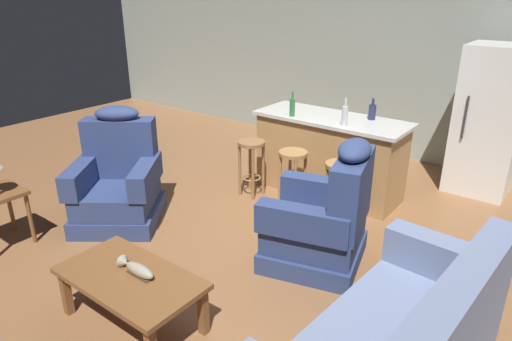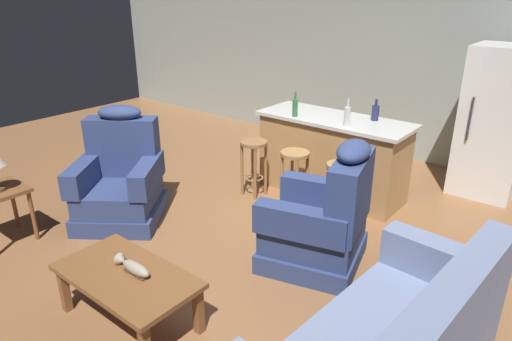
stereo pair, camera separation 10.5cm
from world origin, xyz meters
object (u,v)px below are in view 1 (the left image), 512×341
object	(u,v)px
fish_figurine	(137,269)
bar_stool_left	(251,158)
recliner_near_island	(324,221)
bar_stool_middle	(293,169)
bottle_tall_green	(345,115)
kitchen_island	(329,155)
refrigerator	(489,121)
bottle_wine_dark	(292,107)
recliner_near_lamp	(118,183)
bar_stool_right	(340,182)
bottle_short_amber	(372,112)
coffee_table	(130,282)

from	to	relation	value
fish_figurine	bar_stool_left	world-z (taller)	bar_stool_left
recliner_near_island	bar_stool_left	xyz separation A→B (m)	(-1.41, 0.76, 0.05)
bar_stool_middle	bottle_tall_green	size ratio (longest dim) A/B	2.26
recliner_near_island	bar_stool_middle	xyz separation A→B (m)	(-0.83, 0.76, 0.05)
kitchen_island	refrigerator	bearing A→B (deg)	39.79
bottle_wine_dark	recliner_near_lamp	bearing A→B (deg)	-121.25
fish_figurine	refrigerator	distance (m)	4.37
recliner_near_lamp	bar_stool_left	size ratio (longest dim) A/B	1.76
recliner_near_island	bottle_wine_dark	world-z (taller)	bottle_wine_dark
bar_stool_middle	bottle_tall_green	bearing A→B (deg)	47.01
recliner_near_island	kitchen_island	distance (m)	1.56
fish_figurine	bar_stool_middle	size ratio (longest dim) A/B	0.50
bar_stool_middle	bar_stool_right	world-z (taller)	same
bar_stool_left	bottle_short_amber	bearing A→B (deg)	36.53
kitchen_island	bar_stool_right	world-z (taller)	kitchen_island
fish_figurine	bar_stool_left	bearing A→B (deg)	107.70
recliner_near_island	refrigerator	bearing A→B (deg)	-120.80
kitchen_island	recliner_near_lamp	bearing A→B (deg)	-126.04
kitchen_island	bottle_short_amber	size ratio (longest dim) A/B	7.44
coffee_table	bottle_wine_dark	distance (m)	2.83
bottle_wine_dark	bar_stool_middle	bearing A→B (deg)	-54.11
kitchen_island	bottle_wine_dark	xyz separation A→B (m)	(-0.39, -0.25, 0.58)
bottle_short_amber	recliner_near_lamp	bearing A→B (deg)	-130.49
bar_stool_middle	bar_stool_right	size ratio (longest dim) A/B	1.00
recliner_near_lamp	recliner_near_island	world-z (taller)	same
bar_stool_right	refrigerator	bearing A→B (deg)	62.05
recliner_near_lamp	bottle_tall_green	world-z (taller)	bottle_tall_green
fish_figurine	recliner_near_lamp	distance (m)	1.75
bottle_tall_green	bottle_short_amber	xyz separation A→B (m)	(0.14, 0.41, -0.02)
bottle_tall_green	recliner_near_island	bearing A→B (deg)	-69.05
recliner_near_lamp	bottle_short_amber	world-z (taller)	recliner_near_lamp
refrigerator	bottle_wine_dark	size ratio (longest dim) A/B	6.10
recliner_near_island	bar_stool_middle	bearing A→B (deg)	-57.68
kitchen_island	bottle_short_amber	xyz separation A→B (m)	(0.41, 0.19, 0.56)
bar_stool_left	recliner_near_lamp	bearing A→B (deg)	-118.96
fish_figurine	refrigerator	size ratio (longest dim) A/B	0.19
bar_stool_middle	refrigerator	distance (m)	2.43
recliner_near_lamp	bar_stool_right	bearing A→B (deg)	88.45
fish_figurine	refrigerator	world-z (taller)	refrigerator
bar_stool_middle	bottle_short_amber	size ratio (longest dim) A/B	2.81
recliner_near_island	bar_stool_middle	world-z (taller)	recliner_near_island
recliner_near_lamp	bottle_tall_green	bearing A→B (deg)	99.03
recliner_near_island	recliner_near_lamp	bearing A→B (deg)	0.05
recliner_near_island	fish_figurine	bearing A→B (deg)	50.79
bottle_tall_green	bottle_wine_dark	xyz separation A→B (m)	(-0.66, -0.03, -0.00)
recliner_near_lamp	refrigerator	size ratio (longest dim) A/B	0.68
recliner_near_lamp	kitchen_island	bearing A→B (deg)	107.20
fish_figurine	kitchen_island	distance (m)	2.92
kitchen_island	fish_figurine	bearing A→B (deg)	-89.27
bar_stool_left	bar_stool_middle	xyz separation A→B (m)	(0.58, 0.00, 0.00)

